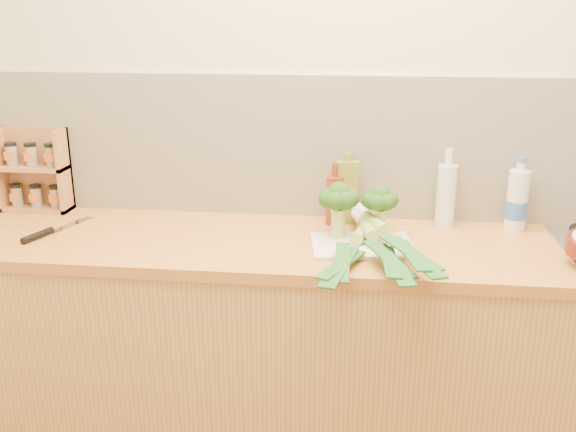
% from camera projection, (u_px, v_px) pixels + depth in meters
% --- Properties ---
extents(room_shell, '(3.50, 3.50, 3.50)m').
position_uv_depth(room_shell, '(348.00, 148.00, 2.41)').
color(room_shell, beige).
rests_on(room_shell, ground).
extents(counter, '(3.20, 0.62, 0.90)m').
position_uv_depth(counter, '(340.00, 357.00, 2.36)').
color(counter, tan).
rests_on(counter, ground).
extents(chopping_board, '(0.37, 0.29, 0.01)m').
position_uv_depth(chopping_board, '(362.00, 245.00, 2.18)').
color(chopping_board, beige).
rests_on(chopping_board, counter).
extents(broccoli_left, '(0.14, 0.14, 0.20)m').
position_uv_depth(broccoli_left, '(339.00, 199.00, 2.21)').
color(broccoli_left, '#B0C874').
rests_on(broccoli_left, chopping_board).
extents(broccoli_right, '(0.13, 0.13, 0.18)m').
position_uv_depth(broccoli_right, '(380.00, 201.00, 2.22)').
color(broccoli_right, '#B0C874').
rests_on(broccoli_right, chopping_board).
extents(leek_front, '(0.19, 0.68, 0.04)m').
position_uv_depth(leek_front, '(357.00, 239.00, 2.15)').
color(leek_front, white).
rests_on(leek_front, chopping_board).
extents(leek_mid, '(0.20, 0.66, 0.04)m').
position_uv_depth(leek_mid, '(373.00, 237.00, 2.12)').
color(leek_mid, white).
rests_on(leek_mid, chopping_board).
extents(leek_back, '(0.28, 0.67, 0.04)m').
position_uv_depth(leek_back, '(383.00, 230.00, 2.13)').
color(leek_back, white).
rests_on(leek_back, chopping_board).
extents(chefs_knife, '(0.14, 0.33, 0.02)m').
position_uv_depth(chefs_knife, '(46.00, 233.00, 2.29)').
color(chefs_knife, silver).
rests_on(chefs_knife, counter).
extents(spice_rack, '(0.27, 0.11, 0.33)m').
position_uv_depth(spice_rack, '(36.00, 174.00, 2.55)').
color(spice_rack, '#A16E45').
rests_on(spice_rack, counter).
extents(oil_tin, '(0.08, 0.05, 0.27)m').
position_uv_depth(oil_tin, '(347.00, 192.00, 2.39)').
color(oil_tin, olive).
rests_on(oil_tin, counter).
extents(glass_bottle, '(0.07, 0.07, 0.29)m').
position_uv_depth(glass_bottle, '(446.00, 194.00, 2.35)').
color(glass_bottle, silver).
rests_on(glass_bottle, counter).
extents(amber_bottle, '(0.06, 0.06, 0.23)m').
position_uv_depth(amber_bottle, '(335.00, 199.00, 2.38)').
color(amber_bottle, maroon).
rests_on(amber_bottle, counter).
extents(water_bottle, '(0.08, 0.08, 0.25)m').
position_uv_depth(water_bottle, '(517.00, 202.00, 2.31)').
color(water_bottle, silver).
rests_on(water_bottle, counter).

